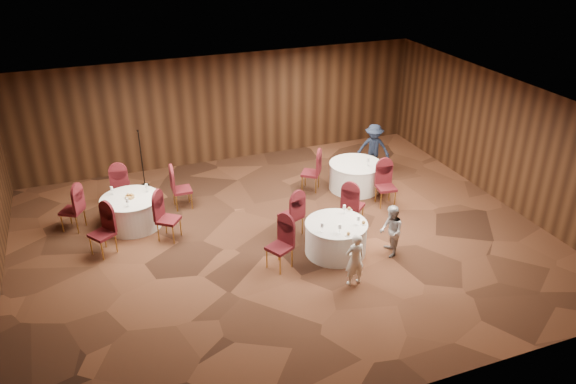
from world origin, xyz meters
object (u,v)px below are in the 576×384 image
object	(u,v)px
table_left	(132,211)
mic_stand	(143,170)
table_main	(336,238)
man_c	(373,148)
woman_a	(355,260)
woman_b	(391,231)
table_right	(355,176)

from	to	relation	value
table_left	mic_stand	size ratio (longest dim) A/B	0.87
table_main	man_c	distance (m)	4.54
woman_a	mic_stand	bearing A→B (deg)	-64.23
woman_b	man_c	size ratio (longest dim) A/B	0.82
woman_b	man_c	xyz separation A→B (m)	(1.76, 4.03, 0.13)
mic_stand	table_right	bearing A→B (deg)	-22.47
woman_a	woman_b	bearing A→B (deg)	-153.51
table_main	table_left	distance (m)	4.96
table_main	woman_b	xyz separation A→B (m)	(1.08, -0.51, 0.22)
table_main	mic_stand	world-z (taller)	mic_stand
table_right	table_main	bearing A→B (deg)	-124.44
table_main	mic_stand	distance (m)	6.06
table_right	woman_a	xyz separation A→B (m)	(-2.02, -3.92, 0.21)
mic_stand	man_c	xyz separation A→B (m)	(6.34, -1.41, 0.25)
table_main	man_c	world-z (taller)	man_c
table_left	mic_stand	xyz separation A→B (m)	(0.57, 2.11, 0.10)
table_left	woman_a	xyz separation A→B (m)	(3.92, -4.03, 0.21)
man_c	woman_b	bearing A→B (deg)	-80.07
table_right	man_c	size ratio (longest dim) A/B	0.99
table_left	man_c	bearing A→B (deg)	5.77
table_right	woman_b	distance (m)	3.32
table_main	woman_b	bearing A→B (deg)	-25.02
table_left	woman_a	distance (m)	5.62
mic_stand	man_c	bearing A→B (deg)	-12.54
table_left	man_c	world-z (taller)	man_c
table_right	mic_stand	size ratio (longest dim) A/B	0.89
mic_stand	woman_b	bearing A→B (deg)	-49.89
table_left	woman_b	world-z (taller)	woman_b
mic_stand	woman_a	size ratio (longest dim) A/B	1.39
table_main	mic_stand	bearing A→B (deg)	125.36
mic_stand	woman_b	size ratio (longest dim) A/B	1.36
mic_stand	woman_b	world-z (taller)	mic_stand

